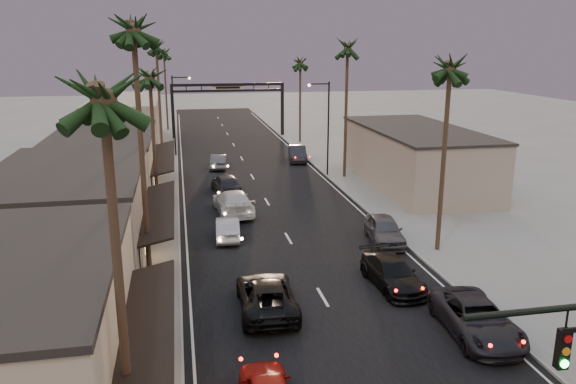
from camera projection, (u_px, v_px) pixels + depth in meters
name	position (u px, v px, depth m)	size (l,w,h in m)	color
ground	(262.00, 193.00, 48.29)	(200.00, 200.00, 0.00)	slate
road	(254.00, 179.00, 53.03)	(14.00, 120.00, 0.02)	black
sidewalk_left	(153.00, 167.00, 57.89)	(5.00, 92.00, 0.12)	slate
sidewalk_right	(331.00, 160.00, 61.42)	(5.00, 92.00, 0.12)	slate
storefront_mid	(71.00, 219.00, 31.89)	(8.00, 14.00, 5.50)	gray
storefront_far	(105.00, 165.00, 47.13)	(8.00, 16.00, 5.00)	beige
storefront_dist	(126.00, 123.00, 68.82)	(8.00, 20.00, 6.00)	gray
building_right	(416.00, 158.00, 50.25)	(8.00, 18.00, 5.00)	gray
arch	(228.00, 96.00, 75.33)	(15.20, 0.40, 7.27)	black
streetlight_right	(326.00, 121.00, 52.95)	(2.13, 0.30, 9.00)	black
streetlight_left	(176.00, 109.00, 62.71)	(2.13, 0.30, 9.00)	black
palm_la	(102.00, 83.00, 14.36)	(3.20, 3.20, 13.20)	#38281C
palm_lb	(133.00, 22.00, 26.19)	(3.20, 3.20, 15.20)	#38281C
palm_lc	(149.00, 72.00, 40.21)	(3.20, 3.20, 12.20)	#38281C
palm_ld	(156.00, 44.00, 57.74)	(3.20, 3.20, 14.20)	#38281C
palm_ra	(451.00, 61.00, 31.78)	(3.20, 3.20, 13.20)	#38281C
palm_rb	(348.00, 44.00, 50.50)	(3.20, 3.20, 14.20)	#38281C
palm_rc	(300.00, 60.00, 69.97)	(3.20, 3.20, 12.20)	#38281C
palm_far	(164.00, 51.00, 79.86)	(3.20, 3.20, 13.20)	#38281C
oncoming_pickup	(266.00, 295.00, 26.78)	(2.63, 5.70, 1.58)	black
oncoming_silver	(228.00, 228.00, 36.82)	(1.50, 4.30, 1.42)	#ADADB2
oncoming_white	(233.00, 202.00, 42.16)	(2.50, 6.15, 1.78)	silver
oncoming_dgrey	(226.00, 184.00, 47.81)	(2.02, 5.01, 1.71)	black
oncoming_grey_far	(219.00, 161.00, 57.53)	(1.54, 4.43, 1.46)	#48484D
curbside_near	(476.00, 318.00, 24.53)	(2.62, 5.69, 1.58)	black
curbside_black	(392.00, 273.00, 29.43)	(2.10, 5.17, 1.50)	black
curbside_grey	(384.00, 230.00, 36.01)	(1.99, 4.96, 1.69)	#434246
curbside_far	(297.00, 154.00, 60.91)	(1.76, 5.06, 1.67)	black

